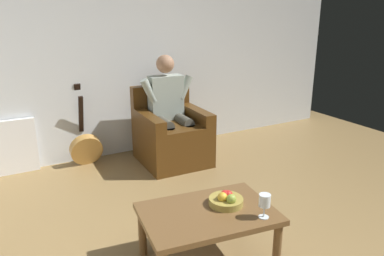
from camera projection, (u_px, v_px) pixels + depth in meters
wall_back at (124, 47)px, 4.51m from camera, size 6.36×0.06×2.63m
armchair at (171, 136)px, 4.47m from camera, size 0.75×0.82×0.88m
person_seated at (169, 106)px, 4.39m from camera, size 0.66×0.55×1.25m
coffee_table at (208, 219)px, 2.63m from camera, size 0.99×0.73×0.41m
guitar at (86, 147)px, 4.40m from camera, size 0.37×0.33×0.94m
radiator at (9, 148)px, 4.11m from camera, size 0.57×0.06×0.61m
wine_glass_near at (265, 202)px, 2.50m from camera, size 0.08×0.08×0.17m
fruit_bowl at (226, 200)px, 2.69m from camera, size 0.25×0.25×0.11m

